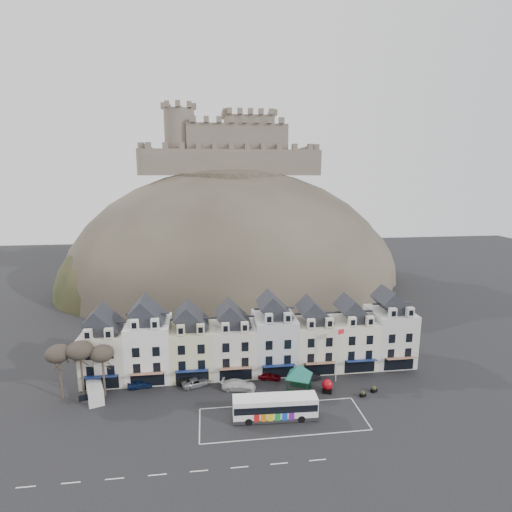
{
  "coord_description": "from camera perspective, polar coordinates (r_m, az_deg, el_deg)",
  "views": [
    {
      "loc": [
        -7.66,
        -45.93,
        32.07
      ],
      "look_at": [
        1.37,
        24.0,
        17.76
      ],
      "focal_mm": 28.0,
      "sensor_mm": 36.0,
      "label": 1
    }
  ],
  "objects": [
    {
      "name": "bus_shelter",
      "position": [
        62.06,
        6.21,
        -15.99
      ],
      "size": [
        6.48,
        6.48,
        4.54
      ],
      "rotation": [
        0.0,
        0.0,
        -0.43
      ],
      "color": "black",
      "rests_on": "ground"
    },
    {
      "name": "red_buoy",
      "position": [
        63.94,
        10.14,
        -17.76
      ],
      "size": [
        1.76,
        1.76,
        2.02
      ],
      "rotation": [
        0.0,
        0.0,
        -0.37
      ],
      "color": "black",
      "rests_on": "ground"
    },
    {
      "name": "car_navy",
      "position": [
        66.74,
        -16.23,
        -17.12
      ],
      "size": [
        3.92,
        2.04,
        1.27
      ],
      "primitive_type": "imported",
      "rotation": [
        0.0,
        0.0,
        1.72
      ],
      "color": "#0E1E48",
      "rests_on": "ground"
    },
    {
      "name": "car_charcoal",
      "position": [
        66.96,
        7.65,
        -16.66
      ],
      "size": [
        3.85,
        1.74,
        1.23
      ],
      "primitive_type": "imported",
      "rotation": [
        0.0,
        0.0,
        1.69
      ],
      "color": "black",
      "rests_on": "ground"
    },
    {
      "name": "flagpole",
      "position": [
        65.29,
        11.55,
        -13.2
      ],
      "size": [
        1.23,
        0.48,
        8.89
      ],
      "rotation": [
        0.0,
        0.0,
        0.33
      ],
      "color": "silver",
      "rests_on": "ground"
    },
    {
      "name": "planter_west",
      "position": [
        65.76,
        16.5,
        -17.76
      ],
      "size": [
        1.09,
        0.81,
        0.98
      ],
      "rotation": [
        0.0,
        0.0,
        0.37
      ],
      "color": "black",
      "rests_on": "ground"
    },
    {
      "name": "car_white",
      "position": [
        63.82,
        -2.5,
        -17.92
      ],
      "size": [
        5.54,
        3.17,
        1.51
      ],
      "primitive_type": "imported",
      "rotation": [
        0.0,
        0.0,
        1.36
      ],
      "color": "silver",
      "rests_on": "ground"
    },
    {
      "name": "car_maroon",
      "position": [
        66.62,
        1.91,
        -16.71
      ],
      "size": [
        3.9,
        2.43,
        1.24
      ],
      "primitive_type": "imported",
      "rotation": [
        0.0,
        0.0,
        1.29
      ],
      "color": "#62050D",
      "rests_on": "ground"
    },
    {
      "name": "castle",
      "position": [
        122.41,
        -3.64,
        15.26
      ],
      "size": [
        50.2,
        22.2,
        22.0
      ],
      "color": "#6B5C51",
      "rests_on": "ground"
    },
    {
      "name": "white_van",
      "position": [
        65.6,
        -22.01,
        -17.61
      ],
      "size": [
        3.51,
        5.16,
        2.17
      ],
      "rotation": [
        0.0,
        0.0,
        0.34
      ],
      "color": "silver",
      "rests_on": "ground"
    },
    {
      "name": "coach_bay_markings",
      "position": [
        57.86,
        3.79,
        -22.22
      ],
      "size": [
        22.0,
        7.5,
        0.01
      ],
      "primitive_type": "cube",
      "color": "silver",
      "rests_on": "ground"
    },
    {
      "name": "tree_left_far",
      "position": [
        65.37,
        -26.41,
        -12.44
      ],
      "size": [
        3.61,
        3.61,
        8.24
      ],
      "color": "#3C2F26",
      "rests_on": "ground"
    },
    {
      "name": "car_black",
      "position": [
        66.0,
        -9.62,
        -17.17
      ],
      "size": [
        3.7,
        1.33,
        1.22
      ],
      "primitive_type": "imported",
      "rotation": [
        0.0,
        0.0,
        1.56
      ],
      "color": "black",
      "rests_on": "ground"
    },
    {
      "name": "tree_left_mid",
      "position": [
        64.32,
        -23.85,
        -12.27
      ],
      "size": [
        3.78,
        3.78,
        8.64
      ],
      "color": "#3C2F26",
      "rests_on": "ground"
    },
    {
      "name": "tree_left_near",
      "position": [
        63.8,
        -21.15,
        -12.92
      ],
      "size": [
        3.43,
        3.43,
        7.84
      ],
      "color": "#3C2F26",
      "rests_on": "ground"
    },
    {
      "name": "ground",
      "position": [
        56.54,
        1.89,
        -23.09
      ],
      "size": [
        300.0,
        300.0,
        0.0
      ],
      "primitive_type": "plane",
      "color": "black",
      "rests_on": "ground"
    },
    {
      "name": "bus",
      "position": [
        57.01,
        2.72,
        -20.66
      ],
      "size": [
        11.38,
        3.09,
        3.18
      ],
      "rotation": [
        0.0,
        0.0,
        -0.04
      ],
      "color": "#262628",
      "rests_on": "ground"
    },
    {
      "name": "castle_hill",
      "position": [
        119.58,
        -2.82,
        -4.04
      ],
      "size": [
        100.0,
        76.0,
        68.0
      ],
      "color": "#322C26",
      "rests_on": "ground"
    },
    {
      "name": "townhouse_terrace",
      "position": [
        67.89,
        -0.16,
        -11.75
      ],
      "size": [
        54.4,
        9.35,
        11.8
      ],
      "color": "beige",
      "rests_on": "ground"
    },
    {
      "name": "planter_east",
      "position": [
        64.19,
        15.03,
        -18.47
      ],
      "size": [
        1.03,
        0.76,
        0.92
      ],
      "rotation": [
        0.0,
        0.0,
        0.36
      ],
      "color": "black",
      "rests_on": "ground"
    },
    {
      "name": "car_silver",
      "position": [
        65.47,
        -8.53,
        -17.39
      ],
      "size": [
        4.74,
        3.31,
        1.22
      ],
      "primitive_type": "imported",
      "rotation": [
        0.0,
        0.0,
        1.9
      ],
      "color": "#919498",
      "rests_on": "ground"
    }
  ]
}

